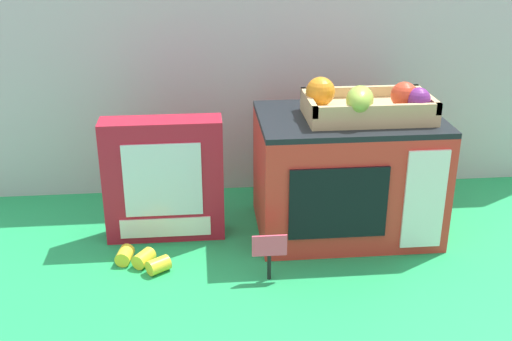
% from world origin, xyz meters
% --- Properties ---
extents(ground_plane, '(1.70, 1.70, 0.00)m').
position_xyz_m(ground_plane, '(0.00, 0.00, 0.00)').
color(ground_plane, '#219E54').
rests_on(ground_plane, ground).
extents(display_back_panel, '(1.61, 0.03, 0.66)m').
position_xyz_m(display_back_panel, '(0.00, 0.25, 0.33)').
color(display_back_panel, '#B7BABF').
rests_on(display_back_panel, ground).
extents(toy_microwave, '(0.40, 0.28, 0.28)m').
position_xyz_m(toy_microwave, '(0.13, -0.02, 0.14)').
color(toy_microwave, red).
rests_on(toy_microwave, ground).
extents(food_groups_crate, '(0.27, 0.17, 0.09)m').
position_xyz_m(food_groups_crate, '(0.16, -0.04, 0.31)').
color(food_groups_crate, tan).
rests_on(food_groups_crate, toy_microwave).
extents(cookie_set_box, '(0.26, 0.08, 0.28)m').
position_xyz_m(cookie_set_box, '(-0.28, -0.01, 0.14)').
color(cookie_set_box, '#B2192D').
rests_on(cookie_set_box, ground).
extents(price_sign, '(0.07, 0.01, 0.10)m').
position_xyz_m(price_sign, '(-0.07, -0.22, 0.07)').
color(price_sign, black).
rests_on(price_sign, ground).
extents(loose_toy_banana, '(0.12, 0.10, 0.03)m').
position_xyz_m(loose_toy_banana, '(-0.33, -0.14, 0.02)').
color(loose_toy_banana, yellow).
rests_on(loose_toy_banana, ground).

